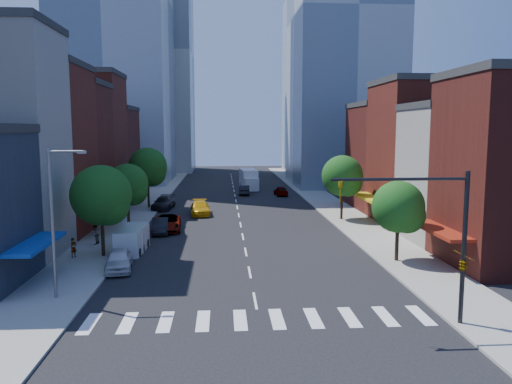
# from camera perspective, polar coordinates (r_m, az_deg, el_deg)

# --- Properties ---
(ground) EXTENTS (220.00, 220.00, 0.00)m
(ground) POSITION_cam_1_polar(r_m,az_deg,el_deg) (30.66, -0.11, -12.32)
(ground) COLOR black
(ground) RESTS_ON ground
(sidewalk_left) EXTENTS (5.00, 120.00, 0.15)m
(sidewalk_left) POSITION_cam_1_polar(r_m,az_deg,el_deg) (70.38, -12.49, -1.27)
(sidewalk_left) COLOR gray
(sidewalk_left) RESTS_ON ground
(sidewalk_right) EXTENTS (5.00, 120.00, 0.15)m
(sidewalk_right) POSITION_cam_1_polar(r_m,az_deg,el_deg) (71.05, 7.87, -1.09)
(sidewalk_right) COLOR gray
(sidewalk_right) RESTS_ON ground
(crosswalk) EXTENTS (19.00, 3.00, 0.01)m
(crosswalk) POSITION_cam_1_polar(r_m,az_deg,el_deg) (27.85, 0.31, -14.37)
(crosswalk) COLOR silver
(crosswalk) RESTS_ON ground
(bldg_left_2) EXTENTS (12.00, 9.00, 16.00)m
(bldg_left_2) POSITION_cam_1_polar(r_m,az_deg,el_deg) (52.95, -25.08, 4.10)
(bldg_left_2) COLOR #5E1F16
(bldg_left_2) RESTS_ON ground
(bldg_left_3) EXTENTS (12.00, 8.00, 15.00)m
(bldg_left_3) POSITION_cam_1_polar(r_m,az_deg,el_deg) (60.97, -22.18, 4.10)
(bldg_left_3) COLOR #4D1713
(bldg_left_3) RESTS_ON ground
(bldg_left_4) EXTENTS (12.00, 9.00, 17.00)m
(bldg_left_4) POSITION_cam_1_polar(r_m,az_deg,el_deg) (69.05, -20.01, 5.33)
(bldg_left_4) COLOR #5E1F16
(bldg_left_4) RESTS_ON ground
(bldg_left_5) EXTENTS (12.00, 10.00, 13.00)m
(bldg_left_5) POSITION_cam_1_polar(r_m,az_deg,el_deg) (78.29, -18.03, 4.11)
(bldg_left_5) COLOR #4D1713
(bldg_left_5) RESTS_ON ground
(bldg_right_1) EXTENTS (12.00, 8.00, 12.00)m
(bldg_right_1) POSITION_cam_1_polar(r_m,az_deg,el_deg) (49.63, 23.64, 1.69)
(bldg_right_1) COLOR beige
(bldg_right_1) RESTS_ON ground
(bldg_right_2) EXTENTS (12.00, 10.00, 15.00)m
(bldg_right_2) POSITION_cam_1_polar(r_m,az_deg,el_deg) (57.64, 19.60, 4.06)
(bldg_right_2) COLOR #5E1F16
(bldg_right_2) RESTS_ON ground
(bldg_right_3) EXTENTS (12.00, 10.00, 13.00)m
(bldg_right_3) POSITION_cam_1_polar(r_m,az_deg,el_deg) (66.97, 16.17, 3.72)
(bldg_right_3) COLOR #4D1713
(bldg_right_3) RESTS_ON ground
(tower_ne) EXTENTS (18.00, 20.00, 60.00)m
(tower_ne) POSITION_cam_1_polar(r_m,az_deg,el_deg) (95.49, 10.04, 19.04)
(tower_ne) COLOR #9EA5AD
(tower_ne) RESTS_ON ground
(tower_far_w) EXTENTS (18.00, 18.00, 56.00)m
(tower_far_w) POSITION_cam_1_polar(r_m,az_deg,el_deg) (126.13, -11.56, 15.16)
(tower_far_w) COLOR #9EA5AD
(tower_far_w) RESTS_ON ground
(traffic_signal) EXTENTS (7.24, 2.24, 8.00)m
(traffic_signal) POSITION_cam_1_polar(r_m,az_deg,el_deg) (27.73, 21.64, -6.00)
(traffic_signal) COLOR black
(traffic_signal) RESTS_ON sidewalk_right
(streetlight) EXTENTS (2.25, 0.25, 9.00)m
(streetlight) POSITION_cam_1_polar(r_m,az_deg,el_deg) (31.83, -21.98, -2.31)
(streetlight) COLOR slate
(streetlight) RESTS_ON sidewalk_left
(tree_left_near) EXTENTS (4.80, 4.80, 7.30)m
(tree_left_near) POSITION_cam_1_polar(r_m,az_deg,el_deg) (41.22, -17.09, -0.61)
(tree_left_near) COLOR black
(tree_left_near) RESTS_ON sidewalk_left
(tree_left_mid) EXTENTS (4.20, 4.20, 6.65)m
(tree_left_mid) POSITION_cam_1_polar(r_m,az_deg,el_deg) (51.94, -14.32, 0.66)
(tree_left_mid) COLOR black
(tree_left_mid) RESTS_ON sidewalk_left
(tree_left_far) EXTENTS (5.00, 5.00, 7.75)m
(tree_left_far) POSITION_cam_1_polar(r_m,az_deg,el_deg) (65.64, -12.14, 2.64)
(tree_left_far) COLOR black
(tree_left_far) RESTS_ON sidewalk_left
(tree_right_near) EXTENTS (4.00, 4.00, 6.20)m
(tree_right_near) POSITION_cam_1_polar(r_m,az_deg,el_deg) (39.63, 16.18, -1.87)
(tree_right_near) COLOR black
(tree_right_near) RESTS_ON sidewalk_right
(tree_right_far) EXTENTS (4.60, 4.60, 7.20)m
(tree_right_far) POSITION_cam_1_polar(r_m,az_deg,el_deg) (56.66, 10.00, 1.65)
(tree_right_far) COLOR black
(tree_right_far) RESTS_ON sidewalk_right
(parked_car_front) EXTENTS (2.43, 4.75, 1.55)m
(parked_car_front) POSITION_cam_1_polar(r_m,az_deg,el_deg) (37.99, -15.42, -7.49)
(parked_car_front) COLOR silver
(parked_car_front) RESTS_ON ground
(parked_car_second) EXTENTS (1.94, 4.59, 1.48)m
(parked_car_second) POSITION_cam_1_polar(r_m,az_deg,el_deg) (50.28, -10.88, -3.82)
(parked_car_second) COLOR black
(parked_car_second) RESTS_ON ground
(parked_car_third) EXTENTS (2.99, 5.84, 1.58)m
(parked_car_third) POSITION_cam_1_polar(r_m,az_deg,el_deg) (51.36, -10.08, -3.51)
(parked_car_third) COLOR #999999
(parked_car_third) RESTS_ON ground
(parked_car_rear) EXTENTS (2.89, 5.78, 1.61)m
(parked_car_rear) POSITION_cam_1_polar(r_m,az_deg,el_deg) (65.18, -10.52, -1.24)
(parked_car_rear) COLOR black
(parked_car_rear) RESTS_ON ground
(cargo_van_near) EXTENTS (2.21, 5.00, 2.09)m
(cargo_van_near) POSITION_cam_1_polar(r_m,az_deg,el_deg) (43.09, -14.01, -5.35)
(cargo_van_near) COLOR silver
(cargo_van_near) RESTS_ON ground
(cargo_van_far) EXTENTS (2.02, 4.57, 1.91)m
(cargo_van_far) POSITION_cam_1_polar(r_m,az_deg,el_deg) (44.51, -13.66, -5.06)
(cargo_van_far) COLOR silver
(cargo_van_far) RESTS_ON ground
(taxi) EXTENTS (2.73, 5.73, 1.61)m
(taxi) POSITION_cam_1_polar(r_m,az_deg,el_deg) (60.35, -6.41, -1.83)
(taxi) COLOR #D99F0B
(taxi) RESTS_ON ground
(traffic_car_oncoming) EXTENTS (1.77, 4.61, 1.50)m
(traffic_car_oncoming) POSITION_cam_1_polar(r_m,az_deg,el_deg) (78.30, -1.34, 0.24)
(traffic_car_oncoming) COLOR black
(traffic_car_oncoming) RESTS_ON ground
(traffic_car_far) EXTENTS (2.04, 4.33, 1.43)m
(traffic_car_far) POSITION_cam_1_polar(r_m,az_deg,el_deg) (77.17, 2.86, 0.11)
(traffic_car_far) COLOR #999999
(traffic_car_far) RESTS_ON ground
(box_truck) EXTENTS (3.08, 8.52, 3.37)m
(box_truck) POSITION_cam_1_polar(r_m,az_deg,el_deg) (85.51, -0.82, 1.40)
(box_truck) COLOR silver
(box_truck) RESTS_ON ground
(pedestrian_near) EXTENTS (0.61, 0.68, 1.55)m
(pedestrian_near) POSITION_cam_1_polar(r_m,az_deg,el_deg) (42.21, -20.13, -6.00)
(pedestrian_near) COLOR #999999
(pedestrian_near) RESTS_ON sidewalk_left
(pedestrian_far) EXTENTS (0.80, 0.95, 1.72)m
(pedestrian_far) POSITION_cam_1_polar(r_m,az_deg,el_deg) (46.32, -17.91, -4.65)
(pedestrian_far) COLOR #999999
(pedestrian_far) RESTS_ON sidewalk_left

